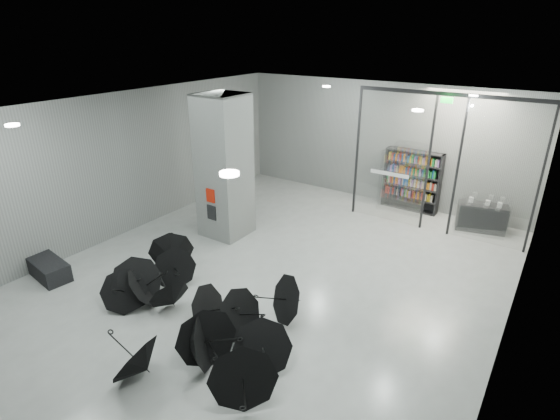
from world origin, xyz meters
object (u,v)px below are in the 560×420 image
Objects in this scene: bench at (48,268)px; bookshelf at (412,180)px; column at (224,167)px; shop_counter at (481,217)px; umbrella_cluster at (194,315)px.

bookshelf is at bearing 64.74° from bench.
shop_counter is at bearing 35.06° from column.
column is 6.19m from bookshelf.
umbrella_cluster is at bearing -58.16° from column.
bench is 1.00× the size of shop_counter.
shop_counter is (8.13, 8.59, 0.19)m from bench.
bookshelf is 1.46× the size of shop_counter.
bookshelf is at bearing 80.11° from umbrella_cluster.
umbrella_cluster is at bearing 14.30° from bench.
bench is 0.68× the size of bookshelf.
umbrella_cluster reaches higher than shop_counter.
umbrella_cluster is (2.35, -3.78, -1.69)m from column.
bookshelf is (3.84, 4.75, -1.01)m from column.
bookshelf reaches higher than shop_counter.
shop_counter is (2.29, -0.45, -0.59)m from bookshelf.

